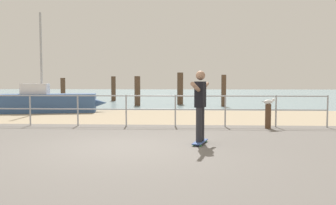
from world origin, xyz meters
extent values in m
cube|color=#605B56|center=(0.00, -1.00, 0.00)|extent=(24.00, 10.00, 0.04)
cube|color=tan|center=(0.00, 7.00, 0.00)|extent=(24.00, 6.00, 0.04)
cube|color=#75939E|center=(0.00, 35.00, 0.00)|extent=(72.00, 50.00, 0.04)
cylinder|color=#9EA0A5|center=(-3.86, 3.60, 0.53)|extent=(0.05, 0.05, 1.05)
cylinder|color=#9EA0A5|center=(-2.24, 3.60, 0.53)|extent=(0.05, 0.05, 1.05)
cylinder|color=#9EA0A5|center=(-0.63, 3.60, 0.53)|extent=(0.05, 0.05, 1.05)
cylinder|color=#9EA0A5|center=(0.99, 3.60, 0.53)|extent=(0.05, 0.05, 1.05)
cylinder|color=#9EA0A5|center=(2.61, 3.60, 0.53)|extent=(0.05, 0.05, 1.05)
cylinder|color=#9EA0A5|center=(4.23, 3.60, 0.53)|extent=(0.05, 0.05, 1.05)
cylinder|color=#9EA0A5|center=(5.84, 3.60, 0.53)|extent=(0.05, 0.05, 1.05)
cylinder|color=#9EA0A5|center=(-0.63, 3.60, 1.02)|extent=(12.94, 0.04, 0.04)
cylinder|color=#9EA0A5|center=(-0.63, 3.60, 0.58)|extent=(12.94, 0.04, 0.04)
cube|color=#335184|center=(-5.24, 8.49, 0.45)|extent=(4.60, 2.30, 0.90)
cone|color=#335184|center=(-3.09, 8.96, 0.45)|extent=(1.24, 0.98, 0.77)
cylinder|color=#9EA0A5|center=(-5.54, 8.43, 2.82)|extent=(0.10, 0.10, 3.85)
cube|color=silver|center=(-5.83, 8.36, 1.15)|extent=(1.36, 1.13, 0.50)
cube|color=#334C8C|center=(1.67, 0.47, 0.07)|extent=(0.42, 0.82, 0.02)
cylinder|color=#3FBF59|center=(1.67, 0.18, 0.03)|extent=(0.05, 0.07, 0.06)
cylinder|color=#3FBF59|center=(1.52, 0.23, 0.03)|extent=(0.05, 0.07, 0.06)
cylinder|color=#3FBF59|center=(1.83, 0.72, 0.03)|extent=(0.05, 0.07, 0.06)
cylinder|color=#3FBF59|center=(1.68, 0.76, 0.03)|extent=(0.05, 0.07, 0.06)
cylinder|color=#26262B|center=(1.64, 0.36, 0.48)|extent=(0.14, 0.14, 0.80)
cylinder|color=#26262B|center=(1.71, 0.59, 0.48)|extent=(0.14, 0.14, 0.80)
cube|color=black|center=(1.67, 0.47, 1.18)|extent=(0.29, 0.40, 0.60)
sphere|color=#9E755B|center=(1.67, 0.47, 1.62)|extent=(0.22, 0.22, 0.22)
cylinder|color=#9E755B|center=(1.55, 0.05, 1.36)|extent=(0.24, 0.56, 0.23)
cylinder|color=#9E755B|center=(1.80, 0.90, 1.36)|extent=(0.24, 0.56, 0.23)
cylinder|color=#513826|center=(3.90, 3.27, 0.39)|extent=(0.18, 0.18, 0.78)
ellipsoid|color=white|center=(3.90, 3.27, 0.85)|extent=(0.35, 0.26, 0.14)
sphere|color=white|center=(4.07, 3.35, 0.91)|extent=(0.09, 0.09, 0.09)
cone|color=gold|center=(4.12, 3.37, 0.91)|extent=(0.06, 0.04, 0.02)
cube|color=slate|center=(3.76, 3.21, 0.86)|extent=(0.14, 0.12, 0.02)
cylinder|color=#513826|center=(-6.89, 14.93, 0.87)|extent=(0.31, 0.31, 1.74)
cylinder|color=#513826|center=(-4.28, 18.64, 0.95)|extent=(0.35, 0.35, 1.91)
cylinder|color=#513826|center=(-1.67, 13.41, 0.91)|extent=(0.36, 0.36, 1.83)
cylinder|color=#513826|center=(0.95, 14.72, 1.04)|extent=(0.39, 0.39, 2.08)
cylinder|color=#513826|center=(3.56, 12.90, 0.95)|extent=(0.29, 0.29, 1.90)
camera|label=1|loc=(1.35, -7.50, 1.47)|focal=36.55mm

